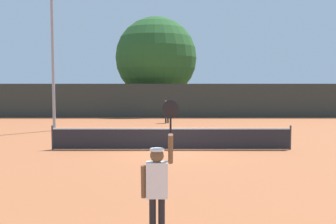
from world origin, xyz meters
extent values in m
plane|color=#9E5633|center=(0.00, 0.00, 0.00)|extent=(120.00, 120.00, 0.00)
cube|color=#232328|center=(0.00, 0.00, 0.48)|extent=(10.51, 0.03, 0.91)
cube|color=white|center=(0.00, 0.00, 0.93)|extent=(10.51, 0.04, 0.06)
cylinder|color=#333338|center=(-5.25, 0.00, 0.54)|extent=(0.08, 0.08, 1.07)
cylinder|color=#333338|center=(5.25, 0.00, 0.54)|extent=(0.08, 0.08, 1.07)
cube|color=#2D332D|center=(0.00, 16.79, 1.48)|extent=(35.24, 0.12, 2.95)
cube|color=white|center=(-0.34, -10.15, 1.18)|extent=(0.38, 0.22, 0.64)
sphere|color=brown|center=(-0.34, -10.15, 1.62)|extent=(0.24, 0.24, 0.24)
cylinder|color=white|center=(-0.34, -10.15, 1.72)|extent=(0.26, 0.26, 0.04)
cylinder|color=black|center=(-0.42, -10.15, 0.43)|extent=(0.12, 0.12, 0.86)
cylinder|color=black|center=(-0.26, -10.15, 0.43)|extent=(0.12, 0.12, 0.86)
cylinder|color=brown|center=(-0.58, -10.15, 1.15)|extent=(0.09, 0.18, 0.61)
cylinder|color=brown|center=(-0.10, -10.06, 1.72)|extent=(0.09, 0.34, 0.58)
cylinder|color=black|center=(-0.10, -10.00, 2.13)|extent=(0.04, 0.11, 0.28)
ellipsoid|color=black|center=(-0.10, -9.94, 2.42)|extent=(0.30, 0.13, 0.36)
cube|color=yellow|center=(-0.23, 11.80, 1.13)|extent=(0.38, 0.22, 0.61)
sphere|color=beige|center=(-0.23, 11.80, 1.55)|extent=(0.23, 0.23, 0.23)
cylinder|color=white|center=(-0.23, 11.80, 1.65)|extent=(0.25, 0.25, 0.04)
cylinder|color=black|center=(-0.31, 11.80, 0.41)|extent=(0.12, 0.12, 0.83)
cylinder|color=black|center=(-0.15, 11.80, 0.41)|extent=(0.12, 0.12, 0.83)
cylinder|color=beige|center=(-0.47, 11.80, 1.10)|extent=(0.09, 0.18, 0.58)
cylinder|color=beige|center=(0.01, 11.80, 1.10)|extent=(0.09, 0.16, 0.58)
sphere|color=#CCE033|center=(1.52, 0.16, 0.03)|extent=(0.07, 0.07, 0.07)
cylinder|color=gray|center=(-7.26, 7.06, 4.68)|extent=(0.18, 0.18, 9.36)
cylinder|color=brown|center=(-1.33, 21.50, 1.26)|extent=(0.56, 0.56, 2.52)
sphere|color=#235123|center=(-1.33, 21.50, 5.52)|extent=(8.02, 8.02, 8.02)
cube|color=#B7B7BC|center=(-7.40, 24.29, 0.60)|extent=(2.09, 4.28, 0.90)
cube|color=#2D333D|center=(-7.40, 23.99, 1.37)|extent=(1.80, 2.28, 0.64)
cylinder|color=black|center=(-8.25, 25.69, 0.30)|extent=(0.22, 0.60, 0.60)
cylinder|color=black|center=(-6.55, 25.69, 0.30)|extent=(0.22, 0.60, 0.60)
cylinder|color=black|center=(-8.25, 22.89, 0.30)|extent=(0.22, 0.60, 0.60)
cylinder|color=black|center=(-6.55, 22.89, 0.30)|extent=(0.22, 0.60, 0.60)
cube|color=#B7B7BC|center=(6.06, 22.65, 0.60)|extent=(2.20, 4.33, 0.90)
cube|color=#2D333D|center=(6.06, 22.35, 1.37)|extent=(1.86, 2.32, 0.64)
cylinder|color=black|center=(5.21, 24.05, 0.30)|extent=(0.22, 0.60, 0.60)
cylinder|color=black|center=(6.91, 24.05, 0.30)|extent=(0.22, 0.60, 0.60)
cylinder|color=black|center=(5.21, 21.25, 0.30)|extent=(0.22, 0.60, 0.60)
cylinder|color=black|center=(6.91, 21.25, 0.30)|extent=(0.22, 0.60, 0.60)
camera|label=1|loc=(-0.15, -16.84, 2.86)|focal=41.14mm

